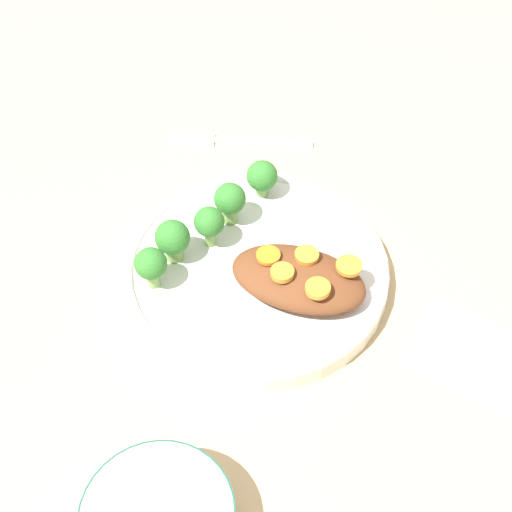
# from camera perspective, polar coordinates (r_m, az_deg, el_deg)

# --- Properties ---
(ground_plane) EXTENTS (4.00, 4.00, 0.00)m
(ground_plane) POSITION_cam_1_polar(r_m,az_deg,el_deg) (0.77, 0.00, -1.78)
(ground_plane) COLOR tan
(plate) EXTENTS (0.28, 0.28, 0.03)m
(plate) POSITION_cam_1_polar(r_m,az_deg,el_deg) (0.76, 0.00, -1.09)
(plate) COLOR silver
(plate) RESTS_ON ground_plane
(stew_mound) EXTENTS (0.14, 0.08, 0.03)m
(stew_mound) POSITION_cam_1_polar(r_m,az_deg,el_deg) (0.72, 3.40, -1.82)
(stew_mound) COLOR brown
(stew_mound) RESTS_ON plate
(broccoli_floret_0) EXTENTS (0.04, 0.04, 0.05)m
(broccoli_floret_0) POSITION_cam_1_polar(r_m,az_deg,el_deg) (0.80, 0.49, 6.36)
(broccoli_floret_0) COLOR #7FA85B
(broccoli_floret_0) RESTS_ON plate
(broccoli_floret_1) EXTENTS (0.03, 0.03, 0.05)m
(broccoli_floret_1) POSITION_cam_1_polar(r_m,az_deg,el_deg) (0.75, -3.76, 2.65)
(broccoli_floret_1) COLOR #759E51
(broccoli_floret_1) RESTS_ON plate
(broccoli_floret_2) EXTENTS (0.03, 0.03, 0.05)m
(broccoli_floret_2) POSITION_cam_1_polar(r_m,az_deg,el_deg) (0.77, -2.10, 4.46)
(broccoli_floret_2) COLOR #759E51
(broccoli_floret_2) RESTS_ON plate
(broccoli_floret_3) EXTENTS (0.03, 0.03, 0.05)m
(broccoli_floret_3) POSITION_cam_1_polar(r_m,az_deg,el_deg) (0.72, -8.40, -0.71)
(broccoli_floret_3) COLOR #7FA85B
(broccoli_floret_3) RESTS_ON plate
(broccoli_floret_4) EXTENTS (0.04, 0.04, 0.05)m
(broccoli_floret_4) POSITION_cam_1_polar(r_m,az_deg,el_deg) (0.74, -6.69, 1.36)
(broccoli_floret_4) COLOR #759E51
(broccoli_floret_4) RESTS_ON plate
(carrot_slice_0) EXTENTS (0.02, 0.02, 0.00)m
(carrot_slice_0) POSITION_cam_1_polar(r_m,az_deg,el_deg) (0.71, 0.99, 0.05)
(carrot_slice_0) COLOR orange
(carrot_slice_0) RESTS_ON stew_mound
(carrot_slice_1) EXTENTS (0.02, 0.02, 0.01)m
(carrot_slice_1) POSITION_cam_1_polar(r_m,az_deg,el_deg) (0.70, 2.12, -1.33)
(carrot_slice_1) COLOR orange
(carrot_slice_1) RESTS_ON stew_mound
(carrot_slice_2) EXTENTS (0.03, 0.03, 0.00)m
(carrot_slice_2) POSITION_cam_1_polar(r_m,az_deg,el_deg) (0.71, 7.37, -1.06)
(carrot_slice_2) COLOR orange
(carrot_slice_2) RESTS_ON stew_mound
(carrot_slice_3) EXTENTS (0.02, 0.02, 0.01)m
(carrot_slice_3) POSITION_cam_1_polar(r_m,az_deg,el_deg) (0.69, 4.97, -2.59)
(carrot_slice_3) COLOR orange
(carrot_slice_3) RESTS_ON stew_mound
(carrot_slice_4) EXTENTS (0.02, 0.02, 0.00)m
(carrot_slice_4) POSITION_cam_1_polar(r_m,az_deg,el_deg) (0.71, 3.99, -0.18)
(carrot_slice_4) COLOR orange
(carrot_slice_4) RESTS_ON stew_mound
(fork) EXTENTS (0.18, 0.06, 0.01)m
(fork) POSITION_cam_1_polar(r_m,az_deg,el_deg) (0.92, -2.25, 9.27)
(fork) COLOR #BDBDBD
(fork) RESTS_ON ground_plane
(napkin) EXTENTS (0.14, 0.11, 0.01)m
(napkin) POSITION_cam_1_polar(r_m,az_deg,el_deg) (0.74, 17.39, -7.60)
(napkin) COLOR beige
(napkin) RESTS_ON ground_plane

